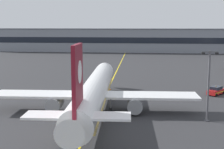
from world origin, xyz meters
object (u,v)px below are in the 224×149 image
(airliner_foreground, at_px, (95,91))
(service_car_third, at_px, (216,91))
(apron_lamp_post, at_px, (208,85))
(safety_cone_by_nose_gear, at_px, (110,89))

(airliner_foreground, xyz_separation_m, service_car_third, (21.54, 14.89, -2.60))
(service_car_third, bearing_deg, apron_lamp_post, -105.94)
(apron_lamp_post, relative_size, service_car_third, 2.27)
(apron_lamp_post, bearing_deg, service_car_third, 74.06)
(apron_lamp_post, xyz_separation_m, service_car_third, (4.97, 17.40, -4.52))
(airliner_foreground, distance_m, safety_cone_by_nose_gear, 17.53)
(airliner_foreground, bearing_deg, apron_lamp_post, -8.63)
(safety_cone_by_nose_gear, bearing_deg, airliner_foreground, -91.33)
(airliner_foreground, xyz_separation_m, safety_cone_by_nose_gear, (0.40, 17.25, -3.11))
(airliner_foreground, relative_size, apron_lamp_post, 4.15)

